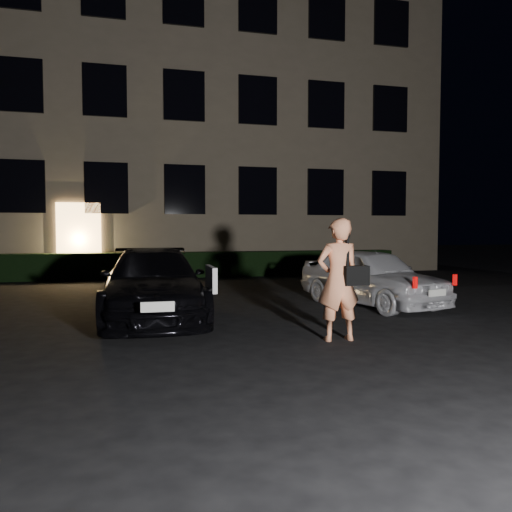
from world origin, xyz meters
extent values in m
plane|color=black|center=(0.00, 0.00, 0.00)|extent=(80.00, 80.00, 0.00)
cube|color=#706350|center=(0.00, 15.00, 6.00)|extent=(20.00, 8.00, 12.00)
cube|color=#FFBB6A|center=(-3.50, 10.94, 1.25)|extent=(1.40, 0.10, 2.50)
cube|color=black|center=(-5.20, 10.94, 3.00)|extent=(1.40, 0.10, 1.70)
cube|color=black|center=(-2.60, 10.94, 3.00)|extent=(1.40, 0.10, 1.70)
cube|color=black|center=(0.00, 10.94, 3.00)|extent=(1.40, 0.10, 1.70)
cube|color=black|center=(2.60, 10.94, 3.00)|extent=(1.40, 0.10, 1.70)
cube|color=black|center=(5.20, 10.94, 3.00)|extent=(1.40, 0.10, 1.70)
cube|color=black|center=(7.80, 10.94, 3.00)|extent=(1.40, 0.10, 1.70)
cube|color=black|center=(-5.20, 10.94, 6.20)|extent=(1.40, 0.10, 1.70)
cube|color=black|center=(-2.60, 10.94, 6.20)|extent=(1.40, 0.10, 1.70)
cube|color=black|center=(0.00, 10.94, 6.20)|extent=(1.40, 0.10, 1.70)
cube|color=black|center=(2.60, 10.94, 6.20)|extent=(1.40, 0.10, 1.70)
cube|color=black|center=(5.20, 10.94, 6.20)|extent=(1.40, 0.10, 1.70)
cube|color=black|center=(7.80, 10.94, 6.20)|extent=(1.40, 0.10, 1.70)
cube|color=black|center=(0.00, 10.94, 9.40)|extent=(1.40, 0.10, 1.70)
cube|color=black|center=(2.60, 10.94, 9.40)|extent=(1.40, 0.10, 1.70)
cube|color=black|center=(5.20, 10.94, 9.40)|extent=(1.40, 0.10, 1.70)
cube|color=black|center=(7.80, 10.94, 9.40)|extent=(1.40, 0.10, 1.70)
cube|color=black|center=(0.00, 10.50, 0.42)|extent=(15.00, 0.70, 0.85)
imported|color=black|center=(-1.45, 2.70, 0.63)|extent=(1.82, 4.35, 1.26)
cube|color=white|center=(-0.51, 1.89, 0.78)|extent=(0.09, 0.90, 0.42)
cube|color=silver|center=(-1.48, 0.46, 0.55)|extent=(0.46, 0.05, 0.14)
imported|color=silver|center=(3.10, 3.16, 0.62)|extent=(2.32, 3.86, 1.23)
cube|color=red|center=(3.04, 1.36, 0.67)|extent=(0.08, 0.06, 0.21)
cube|color=red|center=(4.03, 1.62, 0.67)|extent=(0.08, 0.06, 0.21)
cube|color=silver|center=(3.55, 1.45, 0.47)|extent=(0.41, 0.14, 0.12)
imported|color=#E88B5F|center=(1.07, 0.20, 0.89)|extent=(0.65, 0.43, 1.77)
cube|color=black|center=(1.29, 0.08, 0.95)|extent=(0.36, 0.16, 0.28)
cube|color=black|center=(1.17, 0.12, 1.35)|extent=(0.04, 0.06, 0.55)
camera|label=1|loc=(-1.82, -6.46, 1.60)|focal=35.00mm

